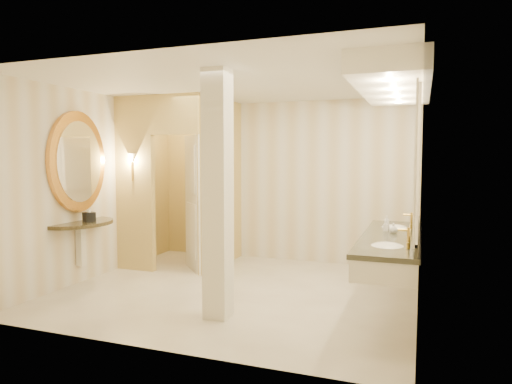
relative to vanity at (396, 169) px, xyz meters
The scene contains 16 objects.
floor 2.57m from the vanity, behind, with size 4.50×4.50×0.00m, color silver.
ceiling 2.25m from the vanity, behind, with size 4.50×4.50×0.00m, color silver.
wall_back 2.93m from the vanity, 132.81° to the left, with size 4.50×0.02×2.70m, color beige.
wall_front 2.73m from the vanity, 136.73° to the right, with size 4.50×0.02×2.70m, color beige.
wall_left 4.24m from the vanity, behind, with size 0.02×4.00×2.70m, color beige.
wall_right 0.41m from the vanity, 26.81° to the left, with size 0.02×4.00×2.70m, color beige.
toilet_closet 3.31m from the vanity, 160.59° to the left, with size 1.50×1.55×2.70m.
wall_sconce 3.95m from the vanity, behind, with size 0.14×0.14×0.42m.
vanity is the anchor object (origin of this frame).
console_shelf 4.21m from the vanity, behind, with size 1.07×1.07×1.98m.
pillar 2.02m from the vanity, 154.00° to the right, with size 0.27×0.27×2.70m, color silver.
tissue_box 4.08m from the vanity, behind, with size 0.13×0.13×0.13m, color black.
toilet 3.72m from the vanity, 151.69° to the left, with size 0.39×0.69×0.70m, color white.
soap_bottle_a 0.76m from the vanity, 112.22° to the left, with size 0.06×0.06×0.12m, color beige.
soap_bottle_b 0.71m from the vanity, 96.60° to the left, with size 0.09×0.09×0.12m, color silver.
soap_bottle_c 0.75m from the vanity, 107.65° to the left, with size 0.07×0.07×0.18m, color #C6B28C.
Camera 1 is at (2.26, -5.50, 1.76)m, focal length 32.00 mm.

